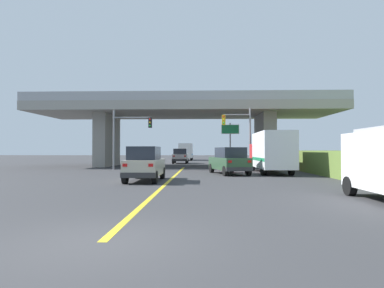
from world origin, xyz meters
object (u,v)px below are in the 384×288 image
object	(u,v)px
traffic_signal_nearside	(241,130)
highway_sign	(230,134)
traffic_signal_farside	(127,131)
semi_truck_distant	(186,151)
suv_crossing	(229,161)
box_truck	(271,152)
suv_lead	(145,164)
sedan_oncoming	(180,156)

from	to	relation	value
traffic_signal_nearside	highway_sign	bearing A→B (deg)	102.24
traffic_signal_farside	highway_sign	xyz separation A→B (m)	(9.95, 3.40, -0.12)
traffic_signal_nearside	semi_truck_distant	size ratio (longest dim) A/B	0.77
highway_sign	traffic_signal_farside	bearing A→B (deg)	-161.12
traffic_signal_nearside	highway_sign	size ratio (longest dim) A/B	1.25
traffic_signal_nearside	semi_truck_distant	xyz separation A→B (m)	(-6.59, 28.56, -2.05)
suv_crossing	semi_truck_distant	size ratio (longest dim) A/B	0.68
suv_crossing	traffic_signal_farside	bearing A→B (deg)	134.57
box_truck	semi_truck_distant	distance (m)	34.27
suv_lead	traffic_signal_nearside	world-z (taller)	traffic_signal_nearside
suv_crossing	traffic_signal_nearside	distance (m)	6.48
semi_truck_distant	box_truck	bearing A→B (deg)	-75.81
suv_lead	box_truck	size ratio (longest dim) A/B	0.59
suv_crossing	traffic_signal_nearside	bearing A→B (deg)	60.93
suv_crossing	sedan_oncoming	xyz separation A→B (m)	(-5.08, 20.07, -0.00)
semi_truck_distant	suv_lead	bearing A→B (deg)	-90.47
traffic_signal_farside	semi_truck_distant	xyz separation A→B (m)	(4.06, 28.70, -1.98)
box_truck	highway_sign	distance (m)	8.50
highway_sign	traffic_signal_nearside	bearing A→B (deg)	-77.76
suv_lead	semi_truck_distant	xyz separation A→B (m)	(0.33, 39.92, 0.58)
box_truck	sedan_oncoming	bearing A→B (deg)	113.91
box_truck	highway_sign	size ratio (longest dim) A/B	1.63
suv_lead	highway_sign	size ratio (longest dim) A/B	0.97
semi_truck_distant	highway_sign	bearing A→B (deg)	-76.91
suv_lead	traffic_signal_nearside	distance (m)	13.57
traffic_signal_nearside	highway_sign	world-z (taller)	traffic_signal_nearside
traffic_signal_nearside	semi_truck_distant	bearing A→B (deg)	102.99
sedan_oncoming	suv_crossing	bearing A→B (deg)	-75.81
box_truck	traffic_signal_nearside	bearing A→B (deg)	111.24
sedan_oncoming	traffic_signal_nearside	world-z (taller)	traffic_signal_nearside
suv_lead	traffic_signal_farside	world-z (taller)	traffic_signal_farside
sedan_oncoming	highway_sign	distance (m)	12.80
traffic_signal_farside	semi_truck_distant	size ratio (longest dim) A/B	0.74
suv_crossing	semi_truck_distant	distance (m)	34.65
semi_truck_distant	sedan_oncoming	bearing A→B (deg)	-90.12
suv_lead	traffic_signal_farside	bearing A→B (deg)	108.39
suv_lead	highway_sign	bearing A→B (deg)	66.99
traffic_signal_nearside	box_truck	bearing A→B (deg)	-68.76
sedan_oncoming	semi_truck_distant	world-z (taller)	semi_truck_distant
box_truck	traffic_signal_farside	size ratio (longest dim) A/B	1.35
suv_lead	semi_truck_distant	world-z (taller)	semi_truck_distant
suv_lead	traffic_signal_nearside	xyz separation A→B (m)	(6.92, 11.37, 2.64)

